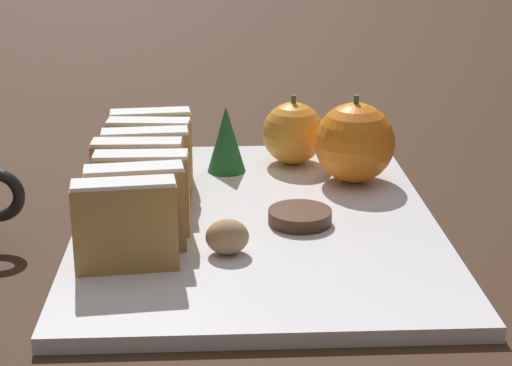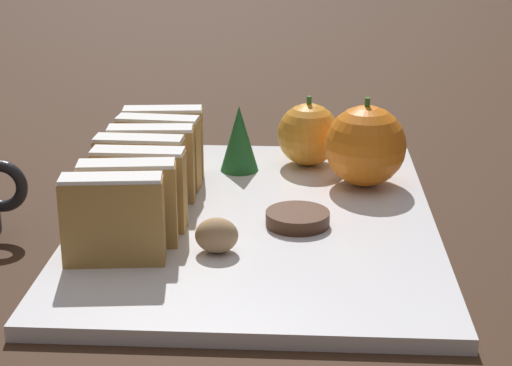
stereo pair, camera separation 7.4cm
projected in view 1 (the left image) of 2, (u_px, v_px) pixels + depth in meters
name	position (u px, v px, depth m)	size (l,w,h in m)	color
ground_plane	(256.00, 228.00, 0.75)	(6.00, 6.00, 0.00)	#382316
serving_platter	(256.00, 222.00, 0.75)	(0.31, 0.42, 0.01)	white
stollen_slice_front	(125.00, 225.00, 0.64)	(0.08, 0.03, 0.07)	#B28442
stollen_slice_second	(136.00, 209.00, 0.67)	(0.08, 0.03, 0.07)	#B28442
stollen_slice_third	(142.00, 194.00, 0.70)	(0.08, 0.02, 0.07)	#B28442
stollen_slice_fourth	(138.00, 180.00, 0.73)	(0.08, 0.03, 0.07)	#B28442
stollen_slice_fifth	(146.00, 168.00, 0.76)	(0.08, 0.03, 0.07)	#B28442
stollen_slice_sixth	(150.00, 156.00, 0.80)	(0.08, 0.03, 0.07)	#B28442
stollen_slice_back	(151.00, 145.00, 0.83)	(0.08, 0.03, 0.07)	#B28442
orange_near	(355.00, 143.00, 0.82)	(0.08, 0.08, 0.09)	orange
orange_far	(293.00, 133.00, 0.88)	(0.06, 0.06, 0.07)	orange
walnut	(227.00, 237.00, 0.67)	(0.03, 0.03, 0.03)	tan
chocolate_cookie	(300.00, 217.00, 0.73)	(0.05, 0.05, 0.01)	#472819
evergreen_sprig	(226.00, 139.00, 0.85)	(0.04, 0.04, 0.07)	#23662D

